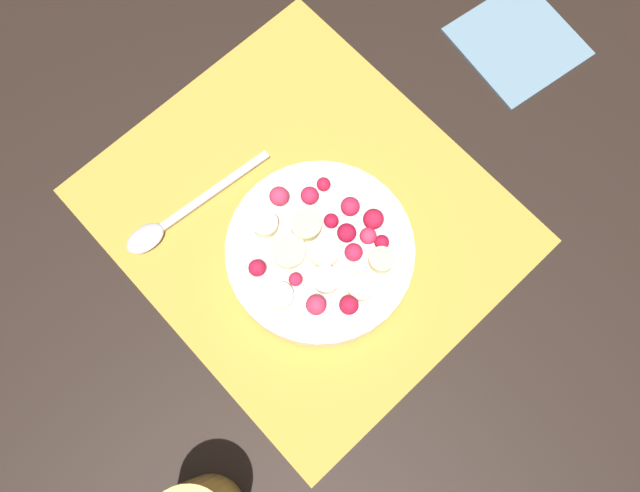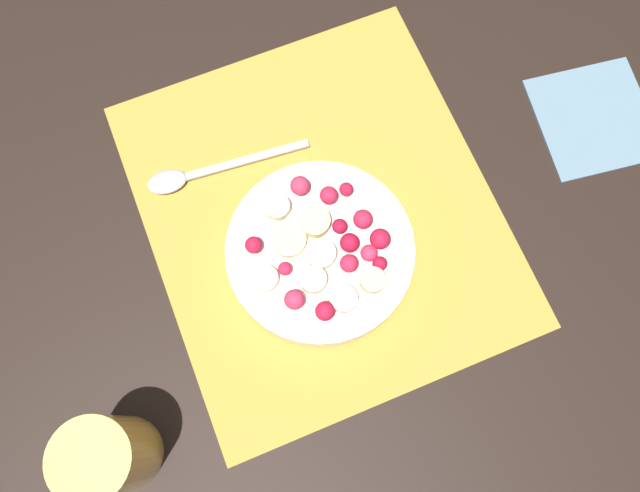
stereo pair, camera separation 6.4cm
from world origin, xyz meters
The scene contains 5 objects.
ground_plane centered at (0.00, 0.00, 0.00)m, with size 3.00×3.00×0.00m, color black.
placemat centered at (0.00, 0.00, 0.00)m, with size 0.43×0.38×0.01m.
fruit_bowl centered at (-0.05, 0.02, 0.03)m, with size 0.20×0.20×0.06m.
spoon centered at (0.09, 0.12, 0.01)m, with size 0.04×0.19×0.01m.
napkin centered at (-0.01, -0.34, 0.00)m, with size 0.15×0.15×0.01m.
Camera 1 is at (-0.18, 0.14, 0.66)m, focal length 35.00 mm.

